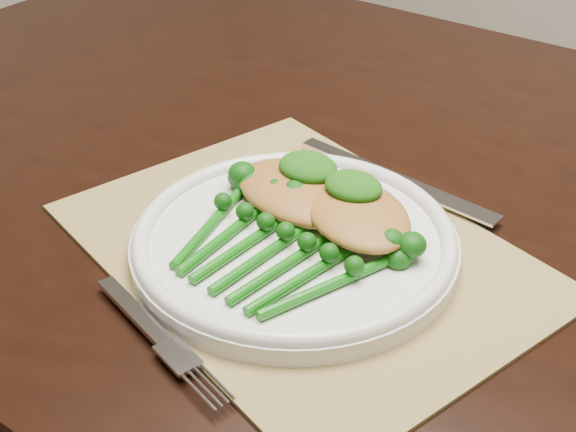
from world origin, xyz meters
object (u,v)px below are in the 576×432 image
Objects in this scene: broccolini_bundle at (269,251)px; dinner_plate at (294,241)px; chicken_fillet_left at (300,192)px; placemat at (301,250)px.

dinner_plate is at bearing 93.19° from broccolini_bundle.
chicken_fillet_left is 0.74× the size of broccolini_bundle.
broccolini_bundle reaches higher than placemat.
chicken_fillet_left reaches higher than dinner_plate.
dinner_plate is 0.06m from chicken_fillet_left.
broccolini_bundle is at bearing -88.83° from dinner_plate.
chicken_fillet_left is (-0.03, 0.04, 0.02)m from dinner_plate.
dinner_plate reaches higher than placemat.
placemat is 0.06m from chicken_fillet_left.
dinner_plate is (-0.00, -0.01, 0.02)m from placemat.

